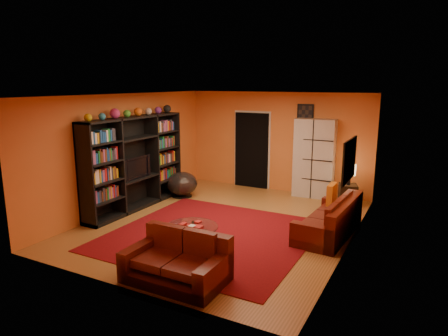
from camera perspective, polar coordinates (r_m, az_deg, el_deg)
The scene contains 20 objects.
floor at distance 8.31m, azimuth -0.04°, elevation -7.86°, with size 6.00×6.00×0.00m, color brown.
ceiling at distance 7.81m, azimuth -0.04°, elevation 10.36°, with size 6.00×6.00×0.00m, color white.
wall_back at distance 10.66m, azimuth 7.53°, elevation 3.73°, with size 6.00×6.00×0.00m, color orange.
wall_front at distance 5.56m, azimuth -14.69°, elevation -4.39°, with size 6.00×6.00×0.00m, color orange.
wall_left at distance 9.37m, azimuth -13.70°, elevation 2.33°, with size 6.00×6.00×0.00m, color orange.
wall_right at distance 7.16m, azimuth 17.93°, elevation -0.90°, with size 6.00×6.00×0.00m, color orange.
rug at distance 7.69m, azimuth -1.85°, elevation -9.52°, with size 3.60×3.60×0.01m, color #570A0F.
doorway at distance 10.93m, azimuth 3.97°, elevation 2.53°, with size 0.95×0.10×2.04m, color black.
wall_art_right at distance 6.82m, azimuth 17.48°, elevation 1.07°, with size 0.03×1.00×0.70m, color black.
wall_art_back at distance 10.33m, azimuth 11.54°, elevation 7.51°, with size 0.42×0.03×0.52m, color black.
entertainment_unit at distance 9.27m, azimuth -12.58°, elevation 0.70°, with size 0.45×3.00×2.10m, color black.
tv at distance 9.19m, azimuth -12.67°, elevation 0.08°, with size 0.11×0.87×0.50m, color black.
sofa at distance 7.86m, azimuth 15.27°, elevation -7.27°, with size 0.92×1.99×0.85m.
loveseat at distance 6.03m, azimuth -6.48°, elevation -13.05°, with size 1.46×0.88×0.85m.
throw_pillow at distance 8.37m, azimuth 15.13°, elevation -3.62°, with size 0.12×0.42×0.42m, color orange.
coffee_table at distance 6.87m, azimuth -4.66°, elevation -8.65°, with size 0.90×0.90×0.45m.
storage_cabinet at distance 10.21m, azimuth 12.78°, elevation 1.35°, with size 0.98×0.44×1.97m, color beige.
bowl_chair at distance 10.13m, azimuth -6.02°, elevation -2.23°, with size 0.78×0.78×0.63m.
side_table at distance 9.85m, azimuth 17.26°, elevation -3.68°, with size 0.40×0.40×0.50m, color black.
table_lamp at distance 9.71m, azimuth 17.48°, elevation -0.32°, with size 0.29×0.29×0.48m.
Camera 1 is at (3.65, -6.90, 2.85)m, focal length 32.00 mm.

